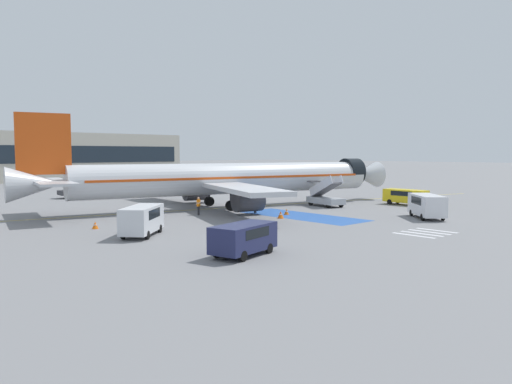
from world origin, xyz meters
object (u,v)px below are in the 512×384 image
Objects in this scene: service_van_2 at (427,204)px; ground_crew_1 at (198,205)px; service_van_3 at (406,196)px; service_van_1 at (244,237)px; fuel_tanker at (96,185)px; traffic_cone_2 at (287,212)px; service_van_0 at (142,218)px; boarding_stairs_forward at (325,198)px; traffic_cone_0 at (95,225)px; traffic_cone_1 at (281,215)px; airliner at (228,179)px; ground_crew_0 at (255,203)px.

ground_crew_1 is at bearing -6.37° from service_van_2.
service_van_2 reaches higher than service_van_3.
service_van_3 is at bearing 91.00° from service_van_1.
fuel_tanker is 17.92× the size of traffic_cone_2.
ground_crew_1 is (10.61, 7.41, -0.28)m from service_van_0.
boarding_stairs_forward reaches higher than traffic_cone_0.
service_van_0 is 14.97m from traffic_cone_1.
traffic_cone_1 reaches higher than traffic_cone_0.
service_van_3 reaches higher than traffic_cone_0.
fuel_tanker is at bearing 151.66° from service_van_1.
fuel_tanker reaches higher than service_van_0.
boarding_stairs_forward is 3.02× the size of ground_crew_1.
fuel_tanker is 1.97× the size of service_van_2.
ground_crew_0 is (-0.96, -5.73, -2.29)m from airliner.
service_van_1 is 17.74m from traffic_cone_1.
fuel_tanker reaches higher than ground_crew_1.
ground_crew_0 is (16.14, 4.95, -0.33)m from service_van_0.
service_van_1 is at bearing -83.09° from traffic_cone_0.
service_van_3 is (17.82, -12.11, -2.16)m from airliner.
service_van_1 is at bearing -143.21° from traffic_cone_2.
service_van_1 is 0.93× the size of service_van_2.
traffic_cone_1 is 2.98m from traffic_cone_2.
service_van_2 is at bearing 18.29° from ground_crew_0.
fuel_tanker is 36.50m from service_van_0.
ground_crew_1 is 3.05× the size of traffic_cone_0.
airliner is 64.73× the size of traffic_cone_1.
ground_crew_1 is 2.62× the size of traffic_cone_1.
service_van_1 is (-11.29, -45.18, -0.46)m from fuel_tanker.
traffic_cone_1 is (-10.43, 9.44, -1.00)m from service_van_2.
fuel_tanker is 17.43× the size of traffic_cone_0.
ground_crew_0 is at bearing 162.11° from service_van_3.
service_van_2 is at bearing -29.75° from traffic_cone_0.
traffic_cone_1 is at bearing 1.32° from airliner.
ground_crew_0 is at bearing -2.51° from traffic_cone_0.
traffic_cone_1 is at bearing 11.04° from fuel_tanker.
service_van_2 reaches higher than service_van_0.
traffic_cone_2 is at bearing -152.05° from boarding_stairs_forward.
service_van_2 is at bearing 78.78° from service_van_1.
boarding_stairs_forward is 3.17× the size of ground_crew_0.
fuel_tanker is 2.04× the size of service_van_0.
traffic_cone_0 is (-1.13, 5.71, -1.04)m from service_van_0.
airliner is at bearing 79.58° from service_van_0.
ground_crew_1 is at bearing 137.47° from service_van_1.
service_van_2 is 8.86× the size of traffic_cone_0.
traffic_cone_0 is (-11.74, -1.70, -0.76)m from ground_crew_1.
ground_crew_0 is at bearing 64.64° from service_van_0.
airliner reaches higher than boarding_stairs_forward.
fuel_tanker is 6.01× the size of ground_crew_0.
service_van_2 reaches higher than traffic_cone_1.
traffic_cone_2 is (0.34, -9.05, -3.01)m from airliner.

